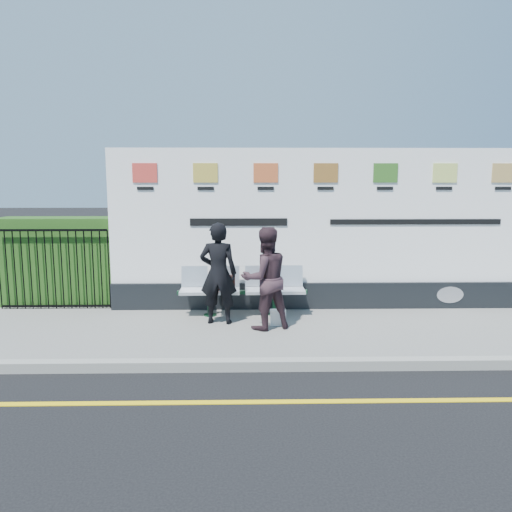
% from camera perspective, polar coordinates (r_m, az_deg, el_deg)
% --- Properties ---
extents(ground, '(80.00, 80.00, 0.00)m').
position_cam_1_polar(ground, '(6.09, 8.40, -16.14)').
color(ground, black).
extents(pavement, '(14.00, 3.00, 0.12)m').
position_cam_1_polar(pavement, '(8.38, 5.56, -8.59)').
color(pavement, slate).
rests_on(pavement, ground).
extents(kerb, '(14.00, 0.18, 0.14)m').
position_cam_1_polar(kerb, '(6.97, 7.03, -12.18)').
color(kerb, gray).
rests_on(kerb, ground).
extents(yellow_line, '(14.00, 0.10, 0.01)m').
position_cam_1_polar(yellow_line, '(6.09, 8.40, -16.11)').
color(yellow_line, yellow).
rests_on(yellow_line, ground).
extents(billboard, '(8.00, 0.30, 3.00)m').
position_cam_1_polar(billboard, '(9.48, 7.74, 1.81)').
color(billboard, black).
rests_on(billboard, pavement).
extents(hedge, '(2.35, 0.70, 1.70)m').
position_cam_1_polar(hedge, '(10.51, -21.24, -0.51)').
color(hedge, '#255018').
rests_on(hedge, pavement).
extents(railing, '(2.05, 0.06, 1.54)m').
position_cam_1_polar(railing, '(10.11, -22.08, -1.36)').
color(railing, black).
rests_on(railing, pavement).
extents(bench, '(2.24, 0.61, 0.48)m').
position_cam_1_polar(bench, '(9.04, -1.56, -5.30)').
color(bench, silver).
rests_on(bench, pavement).
extents(woman_left, '(0.67, 0.48, 1.73)m').
position_cam_1_polar(woman_left, '(8.44, -4.33, -1.98)').
color(woman_left, black).
rests_on(woman_left, pavement).
extents(woman_right, '(0.99, 0.88, 1.68)m').
position_cam_1_polar(woman_right, '(8.12, 1.07, -2.57)').
color(woman_right, '#36232A').
rests_on(woman_right, pavement).
extents(handbag_brown, '(0.32, 0.14, 0.25)m').
position_cam_1_polar(handbag_brown, '(8.96, -3.44, -3.04)').
color(handbag_brown, black).
rests_on(handbag_brown, bench).
extents(carrier_bag_white, '(0.26, 0.16, 0.26)m').
position_cam_1_polar(carrier_bag_white, '(8.48, 2.53, -7.02)').
color(carrier_bag_white, white).
rests_on(carrier_bag_white, pavement).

